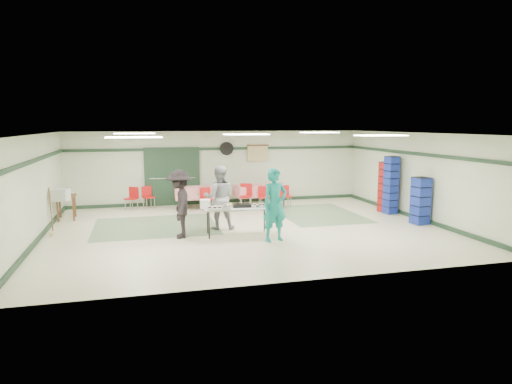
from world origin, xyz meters
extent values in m
plane|color=beige|center=(0.00, 0.00, 0.00)|extent=(11.00, 11.00, 0.00)
plane|color=white|center=(0.00, 0.00, 2.70)|extent=(11.00, 11.00, 0.00)
plane|color=#B3BEA2|center=(0.00, 4.50, 1.35)|extent=(11.00, 0.00, 11.00)
plane|color=#B3BEA2|center=(0.00, -4.50, 1.35)|extent=(11.00, 0.00, 11.00)
plane|color=#B3BEA2|center=(-5.50, 0.00, 1.35)|extent=(0.00, 9.00, 9.00)
plane|color=#B3BEA2|center=(5.50, 0.00, 1.35)|extent=(0.00, 9.00, 9.00)
cube|color=#1C3423|center=(0.00, 4.47, 2.05)|extent=(11.00, 0.06, 0.10)
cube|color=#1C3423|center=(0.00, 4.47, 0.06)|extent=(11.00, 0.06, 0.12)
cube|color=#1C3423|center=(-5.47, 0.00, 2.05)|extent=(0.06, 9.00, 0.10)
cube|color=#1C3423|center=(-5.47, 0.00, 0.06)|extent=(0.06, 9.00, 0.12)
cube|color=#1C3423|center=(5.47, 0.00, 2.05)|extent=(0.06, 9.00, 0.10)
cube|color=#1C3423|center=(5.47, 0.00, 0.06)|extent=(0.06, 9.00, 0.12)
cube|color=slate|center=(-2.50, 1.00, 0.00)|extent=(3.50, 3.00, 0.01)
cube|color=slate|center=(2.80, 1.50, 0.00)|extent=(2.50, 3.50, 0.01)
cube|color=gray|center=(-2.20, 4.44, 1.05)|extent=(0.90, 0.06, 2.10)
cube|color=gray|center=(-1.25, 4.44, 1.05)|extent=(0.90, 0.06, 2.10)
cube|color=#1C3423|center=(-1.73, 4.42, 1.05)|extent=(2.00, 0.03, 2.15)
cylinder|color=black|center=(0.30, 4.44, 2.05)|extent=(0.50, 0.10, 0.50)
cube|color=tan|center=(1.50, 4.44, 1.85)|extent=(0.80, 0.02, 0.60)
cube|color=#AEADA9|center=(-0.40, -0.63, 0.74)|extent=(1.88, 0.88, 0.04)
cylinder|color=black|center=(-1.21, -0.86, 0.36)|extent=(0.04, 0.04, 0.72)
cylinder|color=black|center=(0.37, -0.99, 0.36)|extent=(0.04, 0.04, 0.72)
cylinder|color=black|center=(-1.16, -0.28, 0.36)|extent=(0.04, 0.04, 0.72)
cylinder|color=black|center=(0.41, -0.40, 0.36)|extent=(0.04, 0.04, 0.72)
cube|color=silver|center=(0.20, -0.73, 0.77)|extent=(0.59, 0.46, 0.02)
cube|color=silver|center=(-0.46, -0.46, 0.77)|extent=(0.60, 0.47, 0.02)
cube|color=silver|center=(-0.94, -0.78, 0.77)|extent=(0.62, 0.49, 0.02)
cube|color=black|center=(-0.28, -0.63, 0.80)|extent=(0.50, 0.34, 0.08)
cube|color=white|center=(-1.26, -0.58, 0.88)|extent=(0.28, 0.26, 0.24)
imported|color=#138881|center=(0.39, -1.48, 0.93)|extent=(0.76, 0.58, 1.87)
imported|color=gray|center=(-0.74, 0.21, 0.90)|extent=(0.97, 0.81, 1.80)
imported|color=black|center=(-1.92, -0.52, 0.90)|extent=(0.75, 1.21, 1.80)
cube|color=red|center=(1.39, 3.56, 0.74)|extent=(1.97, 1.01, 0.05)
cube|color=red|center=(1.39, 3.56, 0.55)|extent=(1.97, 1.03, 0.40)
cylinder|color=black|center=(0.64, 3.17, 0.36)|extent=(0.04, 0.04, 0.72)
cylinder|color=black|center=(2.21, 3.33, 0.36)|extent=(0.04, 0.04, 0.72)
cylinder|color=black|center=(0.57, 3.79, 0.36)|extent=(0.04, 0.04, 0.72)
cylinder|color=black|center=(2.14, 3.96, 0.36)|extent=(0.04, 0.04, 0.72)
cube|color=red|center=(-0.81, 3.56, 0.74)|extent=(1.83, 0.86, 0.05)
cube|color=red|center=(-0.81, 3.56, 0.55)|extent=(1.83, 0.88, 0.40)
cylinder|color=black|center=(-1.57, 3.30, 0.36)|extent=(0.04, 0.04, 0.72)
cylinder|color=black|center=(-0.08, 3.23, 0.36)|extent=(0.04, 0.04, 0.72)
cylinder|color=black|center=(-1.54, 3.90, 0.36)|extent=(0.04, 0.04, 0.72)
cylinder|color=black|center=(-0.05, 3.82, 0.36)|extent=(0.04, 0.04, 0.72)
cube|color=red|center=(1.33, 2.91, 0.40)|extent=(0.38, 0.38, 0.04)
cube|color=red|center=(1.34, 3.07, 0.60)|extent=(0.36, 0.06, 0.36)
cylinder|color=silver|center=(1.18, 2.78, 0.19)|extent=(0.02, 0.02, 0.38)
cylinder|color=silver|center=(1.47, 2.76, 0.19)|extent=(0.02, 0.02, 0.38)
cylinder|color=silver|center=(1.19, 3.07, 0.19)|extent=(0.02, 0.02, 0.38)
cylinder|color=silver|center=(1.48, 3.05, 0.19)|extent=(0.02, 0.02, 0.38)
cube|color=red|center=(0.67, 2.91, 0.46)|extent=(0.53, 0.53, 0.04)
cube|color=red|center=(0.73, 3.09, 0.69)|extent=(0.41, 0.17, 0.42)
cylinder|color=silver|center=(0.46, 2.81, 0.22)|extent=(0.02, 0.02, 0.44)
cylinder|color=silver|center=(0.77, 2.70, 0.22)|extent=(0.02, 0.02, 0.44)
cylinder|color=silver|center=(0.56, 3.12, 0.22)|extent=(0.02, 0.02, 0.44)
cylinder|color=silver|center=(0.88, 3.02, 0.22)|extent=(0.02, 0.02, 0.44)
cube|color=red|center=(2.13, 2.91, 0.40)|extent=(0.36, 0.36, 0.04)
cube|color=red|center=(2.13, 3.07, 0.60)|extent=(0.36, 0.04, 0.36)
cylinder|color=silver|center=(1.99, 2.77, 0.19)|extent=(0.02, 0.02, 0.38)
cylinder|color=silver|center=(2.27, 2.77, 0.19)|extent=(0.02, 0.02, 0.38)
cylinder|color=silver|center=(1.98, 3.06, 0.19)|extent=(0.02, 0.02, 0.38)
cylinder|color=silver|center=(2.27, 3.06, 0.19)|extent=(0.02, 0.02, 0.38)
cube|color=red|center=(-0.70, 2.91, 0.41)|extent=(0.44, 0.44, 0.04)
cube|color=red|center=(-0.74, 3.08, 0.62)|extent=(0.37, 0.11, 0.37)
cylinder|color=silver|center=(-0.82, 2.74, 0.20)|extent=(0.02, 0.02, 0.39)
cylinder|color=silver|center=(-0.53, 2.80, 0.20)|extent=(0.02, 0.02, 0.39)
cylinder|color=silver|center=(-0.88, 3.03, 0.20)|extent=(0.02, 0.02, 0.39)
cylinder|color=silver|center=(-0.59, 3.09, 0.20)|extent=(0.02, 0.02, 0.39)
cube|color=red|center=(-2.61, 3.96, 0.40)|extent=(0.48, 0.48, 0.04)
cube|color=red|center=(-2.67, 4.11, 0.60)|extent=(0.35, 0.18, 0.36)
cylinder|color=silver|center=(-2.68, 3.77, 0.19)|extent=(0.02, 0.02, 0.38)
cylinder|color=silver|center=(-2.42, 3.89, 0.19)|extent=(0.02, 0.02, 0.38)
cylinder|color=silver|center=(-2.80, 4.04, 0.19)|extent=(0.02, 0.02, 0.38)
cylinder|color=silver|center=(-2.53, 4.15, 0.19)|extent=(0.02, 0.02, 0.38)
cube|color=red|center=(-3.20, 3.76, 0.41)|extent=(0.51, 0.51, 0.04)
cube|color=red|center=(-3.11, 3.90, 0.61)|extent=(0.33, 0.24, 0.37)
cylinder|color=silver|center=(-3.41, 3.72, 0.19)|extent=(0.02, 0.02, 0.39)
cylinder|color=silver|center=(-3.16, 3.56, 0.19)|extent=(0.02, 0.02, 0.39)
cylinder|color=silver|center=(-3.24, 3.97, 0.19)|extent=(0.02, 0.02, 0.39)
cylinder|color=silver|center=(-3.00, 3.80, 0.19)|extent=(0.02, 0.02, 0.39)
cube|color=#1A2CA1|center=(5.15, 0.96, 0.96)|extent=(0.41, 0.41, 1.92)
cube|color=#9C1A0F|center=(5.15, 1.28, 0.85)|extent=(0.45, 0.45, 1.71)
cube|color=#1A2CA1|center=(5.15, -0.69, 0.71)|extent=(0.48, 0.48, 1.41)
cube|color=brown|center=(-5.15, 2.71, 0.72)|extent=(0.61, 0.90, 0.05)
cube|color=brown|center=(-5.35, 2.34, 0.35)|extent=(0.05, 0.05, 0.70)
cube|color=brown|center=(-4.91, 2.37, 0.35)|extent=(0.05, 0.05, 0.70)
cube|color=brown|center=(-5.39, 3.06, 0.35)|extent=(0.05, 0.05, 0.70)
cube|color=brown|center=(-4.95, 3.08, 0.35)|extent=(0.05, 0.05, 0.70)
cube|color=#B2B3AE|center=(-5.15, 1.76, 0.92)|extent=(0.52, 0.48, 0.35)
cylinder|color=brown|center=(-5.23, 0.57, 0.67)|extent=(0.05, 0.21, 1.28)
camera|label=1|loc=(-2.94, -12.37, 2.97)|focal=32.00mm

